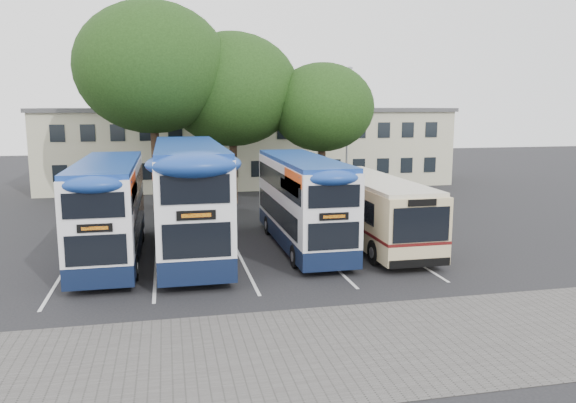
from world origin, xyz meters
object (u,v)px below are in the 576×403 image
(bus_dd_mid, at_px, (189,193))
(bus_dd_right, at_px, (302,198))
(bus_dd_left, at_px, (109,206))
(tree_left, at_px, (152,68))
(bus_single, at_px, (372,206))
(lamp_post, at_px, (347,124))
(tree_mid, at_px, (232,90))
(tree_right, at_px, (322,108))

(bus_dd_mid, height_order, bus_dd_right, bus_dd_mid)
(bus_dd_left, height_order, bus_dd_mid, bus_dd_mid)
(tree_left, bearing_deg, bus_single, -47.86)
(lamp_post, bearing_deg, tree_left, -166.85)
(lamp_post, distance_m, tree_mid, 8.92)
(tree_mid, bearing_deg, tree_right, -13.88)
(lamp_post, relative_size, bus_dd_left, 0.91)
(bus_dd_right, bearing_deg, tree_right, 69.96)
(tree_mid, relative_size, bus_dd_right, 1.12)
(bus_dd_left, bearing_deg, bus_dd_right, 2.09)
(tree_right, bearing_deg, tree_mid, 166.12)
(tree_left, relative_size, bus_single, 1.21)
(tree_right, bearing_deg, bus_dd_left, -137.71)
(lamp_post, distance_m, bus_single, 14.87)
(bus_dd_left, bearing_deg, tree_mid, 62.08)
(tree_left, bearing_deg, bus_dd_right, -59.24)
(tree_mid, bearing_deg, bus_dd_right, -82.29)
(tree_left, relative_size, bus_dd_mid, 1.09)
(tree_left, xyz_separation_m, bus_dd_left, (-1.74, -11.35, -6.33))
(tree_left, height_order, bus_dd_right, tree_left)
(lamp_post, bearing_deg, bus_single, -103.52)
(tree_left, relative_size, tree_mid, 1.14)
(tree_mid, distance_m, bus_single, 14.34)
(bus_dd_left, xyz_separation_m, bus_single, (11.68, 0.37, -0.53))
(bus_dd_left, relative_size, bus_dd_mid, 0.87)
(lamp_post, xyz_separation_m, tree_mid, (-8.41, -1.91, 2.31))
(tree_mid, distance_m, bus_dd_right, 13.39)
(tree_right, height_order, bus_dd_mid, tree_right)
(tree_left, bearing_deg, tree_mid, 13.80)
(lamp_post, relative_size, tree_mid, 0.82)
(tree_mid, distance_m, bus_dd_mid, 13.52)
(tree_right, xyz_separation_m, bus_dd_right, (-3.96, -10.87, -4.00))
(bus_dd_left, distance_m, bus_single, 11.69)
(lamp_post, bearing_deg, bus_dd_mid, -129.86)
(bus_dd_left, bearing_deg, tree_right, 42.29)
(tree_right, height_order, bus_single, tree_right)
(tree_left, bearing_deg, bus_dd_mid, -81.97)
(bus_dd_left, bearing_deg, bus_dd_mid, 6.29)
(lamp_post, height_order, bus_dd_left, lamp_post)
(bus_dd_mid, bearing_deg, tree_right, 50.25)
(tree_left, distance_m, bus_dd_mid, 12.61)
(bus_dd_mid, bearing_deg, tree_left, 98.03)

